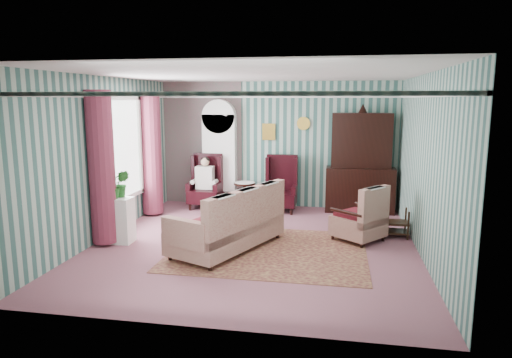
% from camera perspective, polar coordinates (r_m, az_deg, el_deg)
% --- Properties ---
extents(floor, '(6.00, 6.00, 0.00)m').
position_cam_1_polar(floor, '(8.03, -0.22, -8.16)').
color(floor, '#995967').
rests_on(floor, ground).
extents(room_shell, '(5.53, 6.02, 2.91)m').
position_cam_1_polar(room_shell, '(7.95, -4.41, 6.39)').
color(room_shell, '#335D56').
rests_on(room_shell, ground).
extents(bookcase, '(0.80, 0.28, 2.24)m').
position_cam_1_polar(bookcase, '(10.79, -4.58, 2.59)').
color(bookcase, silver).
rests_on(bookcase, floor).
extents(dresser_hutch, '(1.50, 0.56, 2.36)m').
position_cam_1_polar(dresser_hutch, '(10.33, 12.98, 2.37)').
color(dresser_hutch, black).
rests_on(dresser_hutch, floor).
extents(wingback_left, '(0.76, 0.80, 1.25)m').
position_cam_1_polar(wingback_left, '(10.56, -6.39, -0.32)').
color(wingback_left, black).
rests_on(wingback_left, floor).
extents(wingback_right, '(0.76, 0.80, 1.25)m').
position_cam_1_polar(wingback_right, '(10.21, 3.08, -0.63)').
color(wingback_right, black).
rests_on(wingback_right, floor).
extents(seated_woman, '(0.44, 0.40, 1.18)m').
position_cam_1_polar(seated_woman, '(10.57, -6.38, -0.50)').
color(seated_woman, beige).
rests_on(seated_woman, floor).
extents(round_side_table, '(0.50, 0.50, 0.60)m').
position_cam_1_polar(round_side_table, '(10.55, -1.43, -2.07)').
color(round_side_table, black).
rests_on(round_side_table, floor).
extents(nest_table, '(0.45, 0.38, 0.54)m').
position_cam_1_polar(nest_table, '(8.77, 17.04, -5.21)').
color(nest_table, black).
rests_on(nest_table, floor).
extents(plant_stand, '(0.55, 0.35, 0.80)m').
position_cam_1_polar(plant_stand, '(8.40, -16.99, -4.94)').
color(plant_stand, silver).
rests_on(plant_stand, floor).
extents(rug, '(3.20, 2.60, 0.01)m').
position_cam_1_polar(rug, '(7.70, 1.59, -8.92)').
color(rug, '#4A181B').
rests_on(rug, floor).
extents(sofa, '(1.89, 2.44, 1.11)m').
position_cam_1_polar(sofa, '(7.67, -3.60, -4.75)').
color(sofa, beige).
rests_on(sofa, floor).
extents(floral_armchair, '(1.16, 1.17, 0.89)m').
position_cam_1_polar(floral_armchair, '(8.32, 12.71, -4.56)').
color(floral_armchair, beige).
rests_on(floral_armchair, floor).
extents(coffee_table, '(1.00, 0.72, 0.40)m').
position_cam_1_polar(coffee_table, '(7.65, -5.14, -7.56)').
color(coffee_table, black).
rests_on(coffee_table, floor).
extents(potted_plant_a, '(0.49, 0.46, 0.44)m').
position_cam_1_polar(potted_plant_a, '(8.24, -17.41, -0.85)').
color(potted_plant_a, '#204816').
rests_on(potted_plant_a, plant_stand).
extents(potted_plant_b, '(0.31, 0.27, 0.48)m').
position_cam_1_polar(potted_plant_b, '(8.31, -16.44, -0.56)').
color(potted_plant_b, '#194816').
rests_on(potted_plant_b, plant_stand).
extents(potted_plant_c, '(0.21, 0.21, 0.37)m').
position_cam_1_polar(potted_plant_c, '(8.38, -17.63, -0.91)').
color(potted_plant_c, '#19501C').
rests_on(potted_plant_c, plant_stand).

